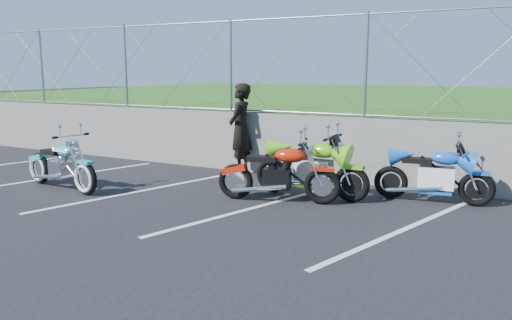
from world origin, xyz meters
The scene contains 10 objects.
ground centered at (0.00, 0.00, 0.00)m, with size 90.00×90.00×0.00m, color black.
retaining_wall centered at (0.00, 3.50, 0.65)m, with size 30.00×0.22×1.30m, color #61615C.
grass_field centered at (0.00, 13.50, 0.65)m, with size 30.00×20.00×1.30m, color #225015.
chain_link_fence centered at (0.00, 3.50, 2.30)m, with size 28.00×0.03×2.00m.
parking_lines centered at (1.20, 1.00, 0.00)m, with size 18.29×4.31×0.01m.
cruiser_turquoise centered at (-3.83, 0.35, 0.42)m, with size 2.12×0.67×1.06m.
naked_orange centered at (0.16, 1.44, 0.45)m, with size 2.09×0.76×1.06m.
sportbike_green centered at (0.53, 1.98, 0.48)m, with size 2.13×0.76×1.10m.
sportbike_blue centered at (2.49, 2.60, 0.44)m, with size 1.95×0.69×1.01m.
person_standing centered at (-1.60, 3.20, 0.97)m, with size 0.71×0.46×1.94m, color black.
Camera 1 is at (3.63, -6.06, 2.22)m, focal length 35.00 mm.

